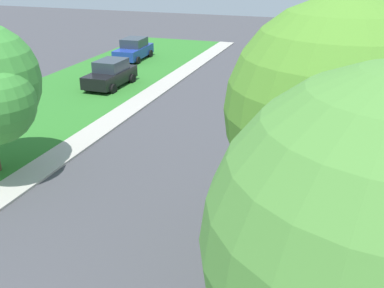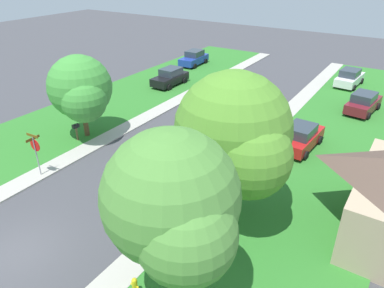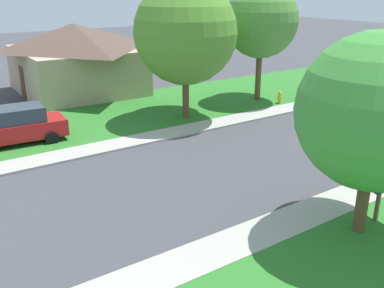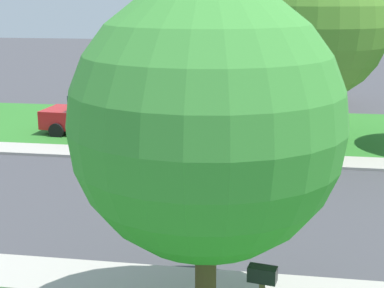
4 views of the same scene
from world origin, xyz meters
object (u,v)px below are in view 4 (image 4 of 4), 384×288
(mailbox, at_px, (262,283))
(house_right_setback, at_px, (253,59))
(car_red_across_road, at_px, (96,115))
(tree_across_left, at_px, (219,129))
(tree_sidewalk_near, at_px, (318,30))

(mailbox, bearing_deg, house_right_setback, 3.49)
(car_red_across_road, bearing_deg, mailbox, -151.57)
(tree_across_left, distance_m, house_right_setback, 22.08)
(mailbox, bearing_deg, tree_across_left, 77.26)
(car_red_across_road, distance_m, tree_across_left, 15.20)
(tree_sidewalk_near, xyz_separation_m, mailbox, (-12.92, 1.45, -3.46))
(tree_across_left, height_order, house_right_setback, tree_across_left)
(tree_sidewalk_near, height_order, tree_across_left, tree_sidewalk_near)
(car_red_across_road, distance_m, mailbox, 15.47)
(tree_sidewalk_near, relative_size, mailbox, 5.61)
(car_red_across_road, relative_size, tree_across_left, 0.75)
(tree_across_left, relative_size, mailbox, 4.52)
(tree_across_left, bearing_deg, house_right_setback, 1.49)
(tree_sidewalk_near, bearing_deg, mailbox, 173.61)
(tree_sidewalk_near, bearing_deg, car_red_across_road, 85.57)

